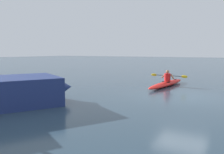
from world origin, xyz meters
TOP-DOWN VIEW (x-y plane):
  - ground_plane at (0.00, 0.00)m, footprint 160.00×160.00m
  - kayak at (1.70, -2.83)m, footprint 0.98×5.15m
  - kayaker at (1.69, -2.98)m, footprint 2.45×0.51m

SIDE VIEW (x-z plane):
  - ground_plane at x=0.00m, z-range 0.00..0.00m
  - kayak at x=1.70m, z-range 0.00..0.31m
  - kayaker at x=1.69m, z-range 0.25..0.97m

